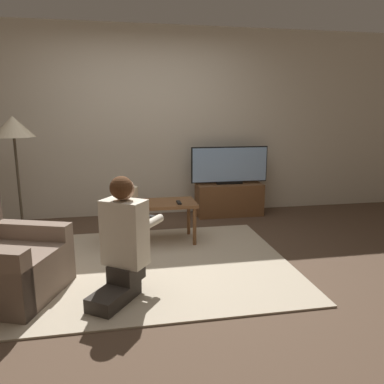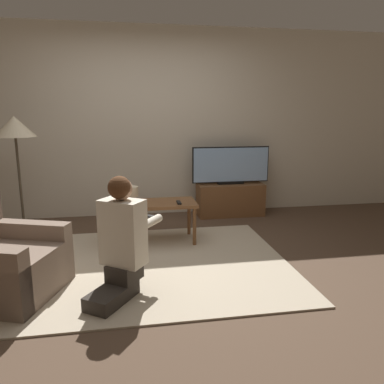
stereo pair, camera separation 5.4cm
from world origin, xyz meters
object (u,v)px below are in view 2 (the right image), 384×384
object	(u,v)px
tv	(231,165)
table_lamp	(130,193)
floor_lamp	(15,132)
coffee_table	(153,207)
person_kneeling	(122,239)

from	to	relation	value
tv	table_lamp	bearing A→B (deg)	-147.41
tv	floor_lamp	bearing A→B (deg)	-170.90
coffee_table	floor_lamp	bearing A→B (deg)	159.89
floor_lamp	person_kneeling	size ratio (longest dim) A/B	1.46
floor_lamp	person_kneeling	world-z (taller)	floor_lamp
tv	person_kneeling	xyz separation A→B (m)	(-1.49, -2.19, -0.24)
tv	table_lamp	world-z (taller)	tv
floor_lamp	person_kneeling	xyz separation A→B (m)	(1.19, -1.76, -0.74)
tv	floor_lamp	world-z (taller)	floor_lamp
table_lamp	coffee_table	bearing A→B (deg)	-18.97
coffee_table	table_lamp	size ratio (longest dim) A/B	5.32
floor_lamp	table_lamp	world-z (taller)	floor_lamp
coffee_table	tv	bearing A→B (deg)	40.17
person_kneeling	table_lamp	world-z (taller)	person_kneeling
coffee_table	floor_lamp	world-z (taller)	floor_lamp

